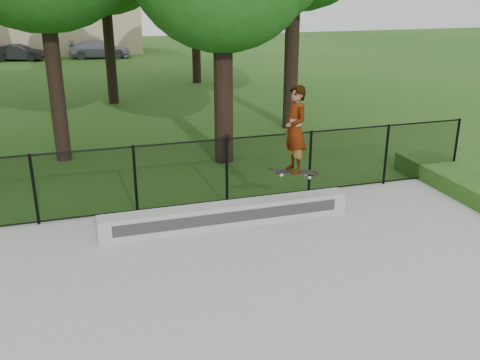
{
  "coord_description": "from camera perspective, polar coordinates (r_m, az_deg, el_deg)",
  "views": [
    {
      "loc": [
        -1.02,
        -4.82,
        4.63
      ],
      "look_at": [
        1.78,
        4.2,
        1.2
      ],
      "focal_mm": 40.0,
      "sensor_mm": 36.0,
      "label": 1
    }
  ],
  "objects": [
    {
      "name": "chainlink_fence",
      "position": [
        11.43,
        -11.11,
        0.05
      ],
      "size": [
        16.06,
        0.06,
        1.5
      ],
      "color": "black",
      "rests_on": "concrete_slab"
    },
    {
      "name": "skater_airborne",
      "position": [
        10.4,
        5.92,
        5.22
      ],
      "size": [
        0.84,
        0.65,
        1.84
      ],
      "color": "black",
      "rests_on": "ground"
    },
    {
      "name": "car_c",
      "position": [
        38.75,
        -14.75,
        13.34
      ],
      "size": [
        3.93,
        2.18,
        1.18
      ],
      "primitive_type": "imported",
      "rotation": [
        0.0,
        0.0,
        1.42
      ],
      "color": "gray",
      "rests_on": "ground"
    },
    {
      "name": "car_b",
      "position": [
        38.89,
        -22.49,
        12.44
      ],
      "size": [
        3.08,
        1.8,
        1.05
      ],
      "primitive_type": "imported",
      "rotation": [
        0.0,
        0.0,
        1.32
      ],
      "color": "black",
      "rests_on": "ground"
    },
    {
      "name": "distant_building",
      "position": [
        42.9,
        -19.26,
        15.61
      ],
      "size": [
        12.4,
        6.4,
        4.3
      ],
      "color": "#C1B487",
      "rests_on": "ground"
    },
    {
      "name": "grind_ledge",
      "position": [
        10.8,
        -1.38,
        -3.72
      ],
      "size": [
        5.09,
        0.4,
        0.47
      ],
      "primitive_type": "cube",
      "color": "#B6B6B1",
      "rests_on": "concrete_slab"
    }
  ]
}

